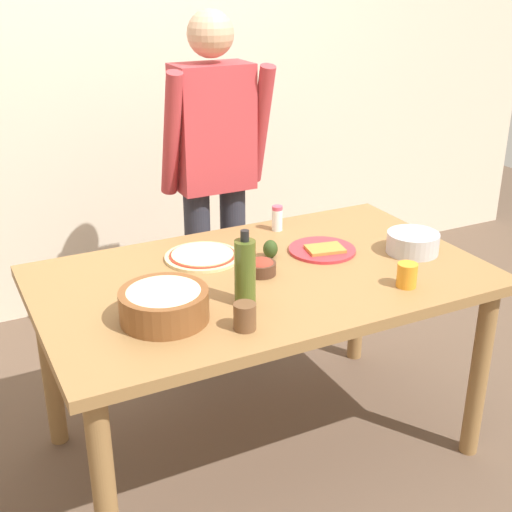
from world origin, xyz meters
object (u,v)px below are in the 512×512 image
Objects in this scene: person_cook at (214,169)px; avocado at (270,249)px; cup_orange at (407,275)px; plate_with_slice at (323,250)px; pizza_raw_on_board at (203,256)px; olive_oil_bottle at (245,272)px; cup_small_brown at (245,316)px; mixing_bowl_steel at (413,243)px; popcorn_bowl at (164,302)px; small_sauce_bowl at (261,267)px; dining_table at (262,296)px; salt_shaker at (277,218)px.

avocado is (-0.05, -0.64, -0.14)m from person_cook.
plate_with_slice is at bearing 103.30° from cup_orange.
avocado is at bearing 124.59° from cup_orange.
pizza_raw_on_board is at bearing -118.08° from person_cook.
pizza_raw_on_board is 0.42m from olive_oil_bottle.
olive_oil_bottle is 3.01× the size of cup_small_brown.
olive_oil_bottle is at bearing -172.69° from mixing_bowl_steel.
popcorn_bowl reaches higher than small_sauce_bowl.
dining_table is at bearing 21.55° from popcorn_bowl.
plate_with_slice is (0.30, 0.08, 0.10)m from dining_table.
pizza_raw_on_board is 0.81m from mixing_bowl_steel.
salt_shaker reaches higher than cup_orange.
popcorn_bowl reaches higher than mixing_bowl_steel.
dining_table is 0.28m from pizza_raw_on_board.
dining_table is 8.00× the size of mixing_bowl_steel.
popcorn_bowl is 0.60m from avocado.
person_cook is 8.10× the size of mixing_bowl_steel.
cup_small_brown is at bearing -124.66° from dining_table.
salt_shaker is (0.26, 0.36, 0.14)m from dining_table.
person_cook is at bearing 105.80° from salt_shaker.
mixing_bowl_steel is 0.88m from cup_small_brown.
salt_shaker is at bearing -74.20° from person_cook.
cup_orange is (0.09, -0.39, 0.03)m from plate_with_slice.
dining_table is 0.32m from olive_oil_bottle.
small_sauce_bowl is 1.57× the size of avocado.
person_cook is at bearing 61.92° from pizza_raw_on_board.
avocado is at bearing -94.43° from person_cook.
cup_small_brown is (-0.08, -0.15, -0.07)m from olive_oil_bottle.
olive_oil_bottle is at bearing -130.68° from dining_table.
pizza_raw_on_board is at bearing 120.20° from small_sauce_bowl.
small_sauce_bowl is (0.13, -0.23, 0.02)m from pizza_raw_on_board.
popcorn_bowl is 0.46m from small_sauce_bowl.
avocado reaches higher than pizza_raw_on_board.
pizza_raw_on_board is 0.47m from plate_with_slice.
cup_orange is at bearing -10.07° from popcorn_bowl.
small_sauce_bowl is 1.04× the size of salt_shaker.
cup_small_brown reaches higher than pizza_raw_on_board.
cup_small_brown is 0.80× the size of salt_shaker.
cup_orange is at bearing -76.70° from plate_with_slice.
pizza_raw_on_board is (-0.28, -0.53, -0.17)m from person_cook.
person_cook is 0.72m from plate_with_slice.
dining_table is 0.82m from person_cook.
plate_with_slice is at bearing -18.53° from pizza_raw_on_board.
cup_small_brown is (-0.23, -0.33, 0.01)m from small_sauce_bowl.
cup_small_brown is at bearing -109.07° from person_cook.
cup_orange is at bearing -132.27° from mixing_bowl_steel.
plate_with_slice is at bearing 152.07° from mixing_bowl_steel.
popcorn_bowl is at bearing -142.22° from salt_shaker.
salt_shaker is 1.51× the size of avocado.
person_cook is at bearing 79.14° from dining_table.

